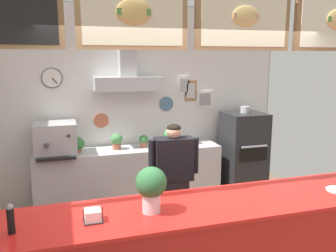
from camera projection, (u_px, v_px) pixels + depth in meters
name	position (u px, v px, depth m)	size (l,w,h in m)	color
back_wall_assembly	(136.00, 100.00, 5.36)	(4.70, 2.63, 3.04)	gray
back_prep_counter	(130.00, 179.00, 5.33)	(2.73, 0.52, 0.94)	silver
pizza_oven	(243.00, 156.00, 5.69)	(0.61, 0.66, 1.51)	#232326
shop_worker	(174.00, 183.00, 4.20)	(0.60, 0.25, 1.51)	#232328
espresso_machine	(56.00, 139.00, 4.88)	(0.56, 0.56, 0.45)	#B7BABF
potted_basil	(117.00, 141.00, 5.19)	(0.18, 0.18, 0.23)	#9E563D
potted_thyme	(171.00, 136.00, 5.35)	(0.24, 0.24, 0.29)	#9E563D
potted_sage	(78.00, 144.00, 5.01)	(0.20, 0.20, 0.22)	#9E563D
potted_rosemary	(144.00, 141.00, 5.30)	(0.14, 0.14, 0.19)	#9E563D
pepper_grinder	(11.00, 219.00, 2.52)	(0.05, 0.05, 0.22)	black
napkin_holder	(93.00, 216.00, 2.72)	(0.15, 0.14, 0.11)	#262628
basil_vase	(151.00, 187.00, 2.85)	(0.25, 0.25, 0.38)	silver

